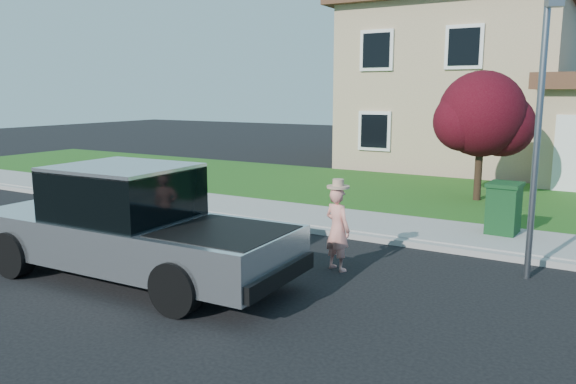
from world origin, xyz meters
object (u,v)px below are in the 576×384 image
Objects in this scene: pickup_truck at (130,226)px; trash_bin at (504,208)px; woman at (337,227)px; ornamental_tree at (483,118)px; street_lamp at (539,125)px.

trash_bin is (4.88, 5.73, -0.19)m from pickup_truck.
ornamental_tree is (0.83, 7.37, 1.61)m from woman.
street_lamp reaches higher than woman.
ornamental_tree reaches higher than trash_bin.
street_lamp is (2.12, -6.21, 0.18)m from ornamental_tree.
ornamental_tree is 0.79× the size of street_lamp.
pickup_truck reaches higher than trash_bin.
street_lamp is (2.95, 1.15, 1.79)m from woman.
woman is at bearing -178.20° from street_lamp.
street_lamp reaches higher than trash_bin.
trash_bin is 0.24× the size of street_lamp.
ornamental_tree is at bearing 89.22° from street_lamp.
trash_bin is at bearing 89.16° from street_lamp.
ornamental_tree is 3.33× the size of trash_bin.
street_lamp reaches higher than ornamental_tree.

